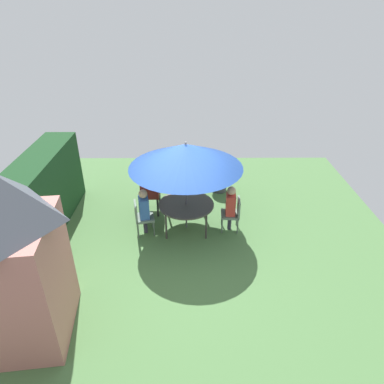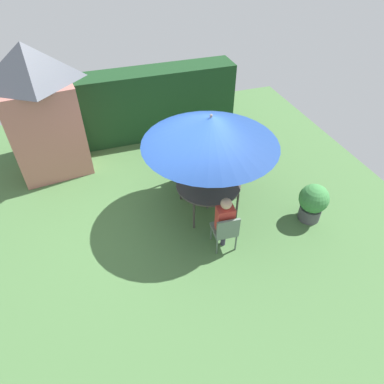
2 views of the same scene
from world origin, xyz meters
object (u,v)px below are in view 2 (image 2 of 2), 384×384
at_px(chair_far_side, 183,164).
at_px(person_in_red, 225,217).
at_px(potted_plant_by_shed, 313,202).
at_px(garden_shed, 41,111).
at_px(chair_near_shed, 226,230).
at_px(patio_umbrella, 211,131).
at_px(person_in_blue, 184,157).
at_px(patio_table, 208,185).
at_px(bbq_grill, 227,148).

height_order(chair_far_side, person_in_red, person_in_red).
bearing_deg(potted_plant_by_shed, garden_shed, 144.65).
height_order(garden_shed, person_in_red, garden_shed).
bearing_deg(chair_far_side, chair_near_shed, -86.16).
xyz_separation_m(garden_shed, potted_plant_by_shed, (5.30, -3.76, -1.17)).
relative_size(chair_near_shed, person_in_red, 0.71).
relative_size(garden_shed, patio_umbrella, 1.17).
distance_m(garden_shed, patio_umbrella, 4.27).
height_order(chair_near_shed, person_in_blue, person_in_blue).
height_order(garden_shed, person_in_blue, garden_shed).
height_order(garden_shed, chair_near_shed, garden_shed).
xyz_separation_m(patio_table, potted_plant_by_shed, (2.05, -1.02, -0.19)).
height_order(garden_shed, bbq_grill, garden_shed).
bearing_deg(patio_table, patio_umbrella, 165.96).
relative_size(patio_table, potted_plant_by_shed, 1.58).
distance_m(garden_shed, bbq_grill, 4.53).
distance_m(chair_far_side, potted_plant_by_shed, 3.15).
height_order(patio_umbrella, person_in_red, patio_umbrella).
xyz_separation_m(garden_shed, bbq_grill, (4.11, -1.74, -0.81)).
bearing_deg(bbq_grill, chair_far_side, 172.97).
xyz_separation_m(bbq_grill, person_in_red, (-0.94, -2.14, -0.06)).
height_order(patio_table, potted_plant_by_shed, potted_plant_by_shed).
bearing_deg(chair_far_side, bbq_grill, -7.03).
height_order(bbq_grill, potted_plant_by_shed, bbq_grill).
bearing_deg(person_in_blue, garden_shed, 150.91).
bearing_deg(patio_umbrella, garden_shed, 139.84).
xyz_separation_m(patio_umbrella, chair_far_side, (-0.24, 1.14, -1.54)).
bearing_deg(chair_near_shed, bbq_grill, 67.06).
bearing_deg(bbq_grill, chair_near_shed, -112.94).
bearing_deg(bbq_grill, patio_umbrella, -130.45).
relative_size(garden_shed, person_in_red, 2.58).
xyz_separation_m(chair_near_shed, potted_plant_by_shed, (2.14, 0.20, -0.03)).
height_order(person_in_red, person_in_blue, same).
xyz_separation_m(chair_near_shed, person_in_red, (0.01, 0.09, 0.26)).
xyz_separation_m(potted_plant_by_shed, person_in_red, (-2.13, -0.12, 0.29)).
xyz_separation_m(garden_shed, chair_near_shed, (3.17, -3.96, -1.14)).
distance_m(potted_plant_by_shed, person_in_blue, 3.10).
bearing_deg(chair_far_side, potted_plant_by_shed, -43.29).
xyz_separation_m(patio_table, chair_near_shed, (-0.08, -1.22, -0.16)).
distance_m(garden_shed, person_in_blue, 3.57).
distance_m(chair_near_shed, potted_plant_by_shed, 2.15).
relative_size(patio_table, chair_near_shed, 1.59).
xyz_separation_m(patio_table, person_in_blue, (-0.22, 1.06, 0.10)).
distance_m(chair_near_shed, person_in_red, 0.28).
xyz_separation_m(chair_far_side, person_in_blue, (0.02, -0.08, 0.26)).
bearing_deg(person_in_red, patio_table, 86.06).
bearing_deg(chair_near_shed, chair_far_side, 93.84).
bearing_deg(patio_table, chair_far_side, 101.98).
xyz_separation_m(patio_umbrella, potted_plant_by_shed, (2.05, -1.02, -1.57)).
height_order(patio_table, chair_far_side, chair_far_side).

